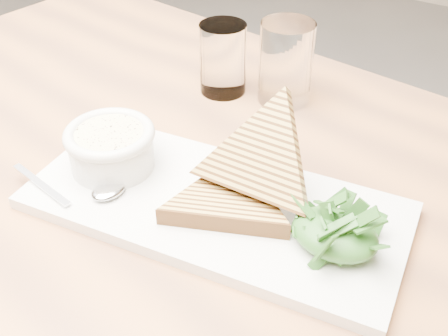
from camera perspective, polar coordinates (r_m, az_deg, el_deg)
The scene contains 14 objects.
table_top at distance 0.74m, azimuth -5.89°, elevation -1.41°, with size 1.24×0.83×0.04m, color #A96A3A.
table_leg_bl at distance 1.50m, azimuth -13.78°, elevation 1.84°, with size 0.06×0.06×0.72m, color #A96A3A.
platter at distance 0.66m, azimuth -0.95°, elevation -3.82°, with size 0.44×0.20×0.02m, color white.
soup_bowl at distance 0.71m, azimuth -11.33°, elevation 1.55°, with size 0.10×0.10×0.04m, color white.
soup at distance 0.69m, azimuth -11.58°, elevation 3.26°, with size 0.09×0.09×0.01m, color beige.
bowl_rim at distance 0.69m, azimuth -11.60°, elevation 3.40°, with size 0.11×0.11×0.01m, color white.
sandwich_flat at distance 0.64m, azimuth 0.46°, elevation -3.27°, with size 0.17×0.17×0.02m, color tan, non-canonical shape.
sandwich_lean at distance 0.62m, azimuth 3.80°, elevation 0.84°, with size 0.17×0.17×0.09m, color tan, non-canonical shape.
salad_base at distance 0.60m, azimuth 11.19°, elevation -6.59°, with size 0.09×0.07×0.04m, color #1B4818.
arugula_pile at distance 0.59m, azimuth 11.30°, elevation -5.95°, with size 0.11×0.10×0.05m, color #376B26, non-canonical shape.
spoon_bowl at distance 0.67m, azimuth -11.65°, elevation -2.21°, with size 0.03×0.04×0.01m, color silver.
spoon_handle at distance 0.70m, azimuth -18.10°, elevation -1.58°, with size 0.11×0.01×0.00m, color silver.
glass_near at distance 0.87m, azimuth -0.11°, elevation 11.04°, with size 0.07×0.07×0.11m, color white.
glass_far at distance 0.85m, azimuth 6.30°, elevation 10.60°, with size 0.08×0.08×0.12m, color white.
Camera 1 is at (0.55, -0.33, 1.20)m, focal length 45.00 mm.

